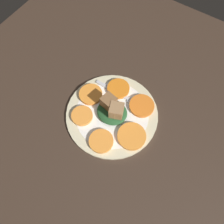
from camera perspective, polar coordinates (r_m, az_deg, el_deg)
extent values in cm
cube|color=#38281E|center=(72.37, 0.00, -1.04)|extent=(120.00, 120.00, 2.00)
cylinder|color=beige|center=(71.01, 0.00, -0.54)|extent=(29.79, 29.79, 1.00)
cylinder|color=white|center=(70.96, 0.00, -0.53)|extent=(23.83, 23.83, 1.00)
cylinder|color=orange|center=(71.66, 7.76, 1.62)|extent=(8.16, 8.16, 1.12)
cylinder|color=orange|center=(74.18, 1.67, 6.13)|extent=(7.58, 7.58, 1.12)
cylinder|color=orange|center=(73.38, -5.59, 4.62)|extent=(7.81, 7.81, 1.12)
cylinder|color=orange|center=(70.15, -7.84, -0.96)|extent=(6.85, 6.85, 1.12)
cylinder|color=orange|center=(66.61, -2.85, -7.58)|extent=(7.51, 7.51, 1.12)
cylinder|color=orange|center=(67.28, 5.15, -6.29)|extent=(8.84, 8.84, 1.12)
ellipsoid|color=#235128|center=(69.53, 0.00, 0.01)|extent=(9.93, 8.93, 2.04)
cube|color=#9E754C|center=(66.81, 0.84, 0.46)|extent=(4.26, 4.26, 3.36)
cube|color=brown|center=(67.81, -0.90, 2.75)|extent=(4.63, 4.63, 3.98)
cube|color=#9E754C|center=(66.35, 1.17, 0.42)|extent=(5.39, 5.39, 4.16)
cube|color=silver|center=(74.30, 0.04, 5.79)|extent=(12.83, 1.13, 0.40)
cube|color=silver|center=(72.62, 4.80, 3.10)|extent=(1.56, 2.31, 0.40)
cube|color=silver|center=(72.52, 7.43, 2.40)|extent=(5.05, 0.32, 0.40)
cube|color=silver|center=(72.22, 7.17, 2.01)|extent=(5.05, 0.32, 0.40)
cube|color=silver|center=(71.93, 6.90, 1.61)|extent=(5.05, 0.32, 0.40)
cube|color=silver|center=(71.64, 6.64, 1.22)|extent=(5.05, 0.32, 0.40)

